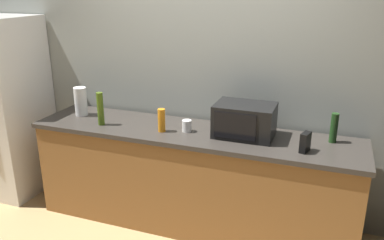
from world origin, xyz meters
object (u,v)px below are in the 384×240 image
Objects in this scene: microwave at (245,120)px; bottle_wine at (334,128)px; paper_towel_roll at (81,101)px; bottle_olive_oil at (100,109)px; mug_white at (187,126)px; bottle_dish_soap at (162,120)px; refrigerator at (4,107)px; cordless_phone at (305,142)px.

microwave is 0.70m from bottle_wine.
bottle_olive_oil reaches higher than paper_towel_roll.
bottle_wine is 2.37× the size of mug_white.
bottle_dish_soap is 0.58m from bottle_olive_oil.
microwave is at bearing 7.70° from bottle_olive_oil.
microwave is at bearing 1.11° from refrigerator.
bottle_olive_oil is (0.33, -0.17, 0.01)m from paper_towel_roll.
bottle_wine is at bearing 70.85° from cordless_phone.
refrigerator is 3.19m from bottle_wine.
refrigerator reaches higher than mug_white.
bottle_wine is at bearing 8.38° from microwave.
bottle_olive_oil reaches higher than bottle_wine.
bottle_dish_soap is (1.81, -0.09, 0.10)m from refrigerator.
bottle_wine is 1.18m from mug_white.
bottle_dish_soap is (-1.18, 0.03, 0.02)m from cordless_phone.
bottle_dish_soap is at bearing -165.16° from cordless_phone.
mug_white is at bearing -3.82° from paper_towel_roll.
microwave is 1.58m from paper_towel_roll.
mug_white is (0.78, 0.10, -0.10)m from bottle_olive_oil.
bottle_dish_soap is (-0.68, -0.14, -0.04)m from microwave.
cordless_phone is (2.99, -0.12, 0.07)m from refrigerator.
paper_towel_roll is at bearing 179.92° from microwave.
mug_white is at bearing 7.21° from bottle_olive_oil.
refrigerator is at bearing -176.84° from paper_towel_roll.
refrigerator is 6.10× the size of bottle_olive_oil.
cordless_phone reaches higher than mug_white.
bottle_olive_oil reaches higher than cordless_phone.
cordless_phone is at bearing -125.31° from bottle_wine.
paper_towel_roll reaches higher than cordless_phone.
cordless_phone is 1.76m from bottle_olive_oil.
refrigerator reaches higher than paper_towel_roll.
bottle_olive_oil is 0.79m from mug_white.
cordless_phone is 0.33m from bottle_wine.
refrigerator reaches higher than bottle_wine.
bottle_wine is 0.81× the size of bottle_olive_oil.
mug_white is (2.01, -0.02, 0.05)m from refrigerator.
microwave is (2.49, 0.05, 0.13)m from refrigerator.
mug_white is at bearing -171.50° from microwave.
cordless_phone is 0.51× the size of bottle_olive_oil.
microwave is at bearing 8.50° from mug_white.
microwave is at bearing -0.08° from paper_towel_roll.
bottle_dish_soap reaches higher than cordless_phone.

